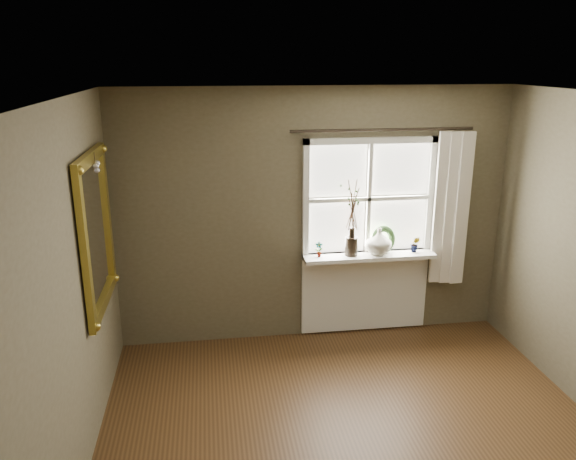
% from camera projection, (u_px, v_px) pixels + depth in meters
% --- Properties ---
extents(ceiling, '(4.50, 4.50, 0.00)m').
position_uv_depth(ceiling, '(393.00, 103.00, 3.18)').
color(ceiling, silver).
rests_on(ceiling, ground).
extents(wall_back, '(4.00, 0.10, 2.60)m').
position_uv_depth(wall_back, '(314.00, 216.00, 5.74)').
color(wall_back, brown).
rests_on(wall_back, ground).
extents(wall_left, '(0.10, 4.50, 2.60)m').
position_uv_depth(wall_left, '(44.00, 334.00, 3.28)').
color(wall_left, brown).
rests_on(wall_left, ground).
extents(window_frame, '(1.36, 0.06, 1.24)m').
position_uv_depth(window_frame, '(369.00, 199.00, 5.70)').
color(window_frame, white).
rests_on(window_frame, wall_back).
extents(window_sill, '(1.36, 0.26, 0.04)m').
position_uv_depth(window_sill, '(369.00, 256.00, 5.76)').
color(window_sill, white).
rests_on(window_sill, wall_back).
extents(window_apron, '(1.36, 0.04, 0.88)m').
position_uv_depth(window_apron, '(365.00, 291.00, 6.00)').
color(window_apron, white).
rests_on(window_apron, ground).
extents(dark_jug, '(0.17, 0.17, 0.19)m').
position_uv_depth(dark_jug, '(351.00, 246.00, 5.70)').
color(dark_jug, black).
rests_on(dark_jug, window_sill).
extents(cream_vase, '(0.29, 0.29, 0.27)m').
position_uv_depth(cream_vase, '(379.00, 241.00, 5.73)').
color(cream_vase, beige).
rests_on(cream_vase, window_sill).
extents(wreath, '(0.32, 0.22, 0.30)m').
position_uv_depth(wreath, '(383.00, 242.00, 5.78)').
color(wreath, '#27441E').
rests_on(wreath, window_sill).
extents(potted_plant_left, '(0.09, 0.06, 0.16)m').
position_uv_depth(potted_plant_left, '(319.00, 249.00, 5.66)').
color(potted_plant_left, '#27441E').
rests_on(potted_plant_left, window_sill).
extents(potted_plant_right, '(0.12, 0.11, 0.17)m').
position_uv_depth(potted_plant_right, '(415.00, 244.00, 5.80)').
color(potted_plant_right, '#27441E').
rests_on(potted_plant_right, window_sill).
extents(curtain, '(0.36, 0.12, 1.59)m').
position_uv_depth(curtain, '(450.00, 209.00, 5.75)').
color(curtain, beige).
rests_on(curtain, wall_back).
extents(curtain_rod, '(1.84, 0.03, 0.03)m').
position_uv_depth(curtain_rod, '(383.00, 130.00, 5.45)').
color(curtain_rod, black).
rests_on(curtain_rod, wall_back).
extents(gilt_mirror, '(0.10, 1.08, 1.29)m').
position_uv_depth(gilt_mirror, '(96.00, 232.00, 4.50)').
color(gilt_mirror, white).
rests_on(gilt_mirror, wall_left).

